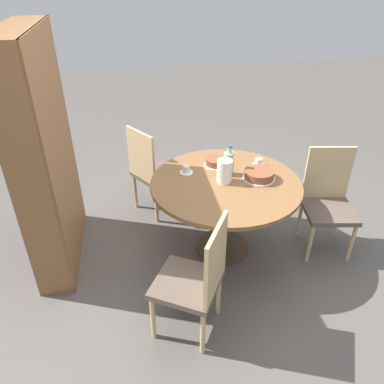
{
  "coord_description": "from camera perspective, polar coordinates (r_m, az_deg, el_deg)",
  "views": [
    {
      "loc": [
        -2.6,
        0.73,
        2.28
      ],
      "look_at": [
        0.0,
        0.29,
        0.64
      ],
      "focal_mm": 35.0,
      "sensor_mm": 36.0,
      "label": 1
    }
  ],
  "objects": [
    {
      "name": "chair_b",
      "position": [
        3.78,
        -6.01,
        3.34
      ],
      "size": [
        0.58,
        0.58,
        0.93
      ],
      "rotation": [
        0.0,
        0.0,
        6.87
      ],
      "color": "tan",
      "rests_on": "ground_plane"
    },
    {
      "name": "cup_b",
      "position": [
        3.22,
        -0.88,
        3.39
      ],
      "size": [
        0.12,
        0.12,
        0.07
      ],
      "color": "silver",
      "rests_on": "dining_table"
    },
    {
      "name": "water_bottle",
      "position": [
        3.18,
        5.63,
        4.45
      ],
      "size": [
        0.08,
        0.08,
        0.27
      ],
      "color": "#99C6A3",
      "rests_on": "dining_table"
    },
    {
      "name": "cake_main",
      "position": [
        3.18,
        10.16,
        2.57
      ],
      "size": [
        0.28,
        0.28,
        0.08
      ],
      "color": "silver",
      "rests_on": "dining_table"
    },
    {
      "name": "dining_table",
      "position": [
        3.2,
        5.05,
        -0.76
      ],
      "size": [
        1.26,
        1.26,
        0.71
      ],
      "color": "#473828",
      "rests_on": "ground_plane"
    },
    {
      "name": "ground_plane",
      "position": [
        3.53,
        4.63,
        -8.42
      ],
      "size": [
        14.0,
        14.0,
        0.0
      ],
      "primitive_type": "plane",
      "color": "#56514C"
    },
    {
      "name": "chair_c",
      "position": [
        2.54,
        0.66,
        -13.07
      ],
      "size": [
        0.57,
        0.57,
        0.93
      ],
      "rotation": [
        0.0,
        0.0,
        8.9
      ],
      "color": "tan",
      "rests_on": "ground_plane"
    },
    {
      "name": "cake_second",
      "position": [
        3.35,
        3.66,
        4.58
      ],
      "size": [
        0.22,
        0.22,
        0.07
      ],
      "color": "silver",
      "rests_on": "dining_table"
    },
    {
      "name": "chair_a",
      "position": [
        3.5,
        20.02,
        -1.15
      ],
      "size": [
        0.48,
        0.48,
        0.93
      ],
      "rotation": [
        0.0,
        0.0,
        4.55
      ],
      "color": "tan",
      "rests_on": "ground_plane"
    },
    {
      "name": "coffee_pot",
      "position": [
        3.07,
        4.99,
        3.33
      ],
      "size": [
        0.13,
        0.13,
        0.24
      ],
      "color": "white",
      "rests_on": "dining_table"
    },
    {
      "name": "bookshelf",
      "position": [
        3.18,
        -20.99,
        4.28
      ],
      "size": [
        1.07,
        0.28,
        1.91
      ],
      "rotation": [
        0.0,
        0.0,
        3.14
      ],
      "color": "brown",
      "rests_on": "ground_plane"
    },
    {
      "name": "cup_a",
      "position": [
        3.39,
        10.09,
        4.39
      ],
      "size": [
        0.12,
        0.12,
        0.07
      ],
      "color": "silver",
      "rests_on": "dining_table"
    }
  ]
}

